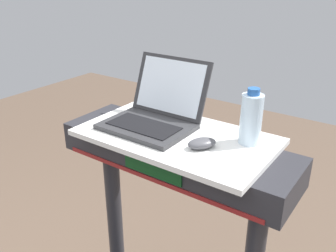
{
  "coord_description": "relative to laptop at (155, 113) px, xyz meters",
  "views": [
    {
      "loc": [
        0.67,
        -0.3,
        1.69
      ],
      "look_at": [
        0.0,
        0.65,
        1.18
      ],
      "focal_mm": 39.16,
      "sensor_mm": 36.0,
      "label": 1
    }
  ],
  "objects": [
    {
      "name": "water_bottle",
      "position": [
        0.36,
        0.06,
        0.04
      ],
      "size": [
        0.07,
        0.07,
        0.2
      ],
      "color": "silver",
      "rests_on": "desk_board"
    },
    {
      "name": "laptop",
      "position": [
        0.0,
        0.0,
        0.0
      ],
      "size": [
        0.32,
        0.32,
        0.24
      ],
      "rotation": [
        0.0,
        0.0,
        0.06
      ],
      "color": "#2D2D30",
      "rests_on": "desk_board"
    },
    {
      "name": "computer_mouse",
      "position": [
        0.25,
        -0.07,
        -0.03
      ],
      "size": [
        0.11,
        0.12,
        0.03
      ],
      "primitive_type": "ellipsoid",
      "rotation": [
        0.0,
        0.0,
        -0.59
      ],
      "color": "#4C4C51",
      "rests_on": "desk_board"
    },
    {
      "name": "desk_board",
      "position": [
        0.12,
        -0.03,
        -0.06
      ],
      "size": [
        0.7,
        0.4,
        0.02
      ],
      "primitive_type": "cube",
      "color": "white",
      "rests_on": "treadmill_base"
    }
  ]
}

